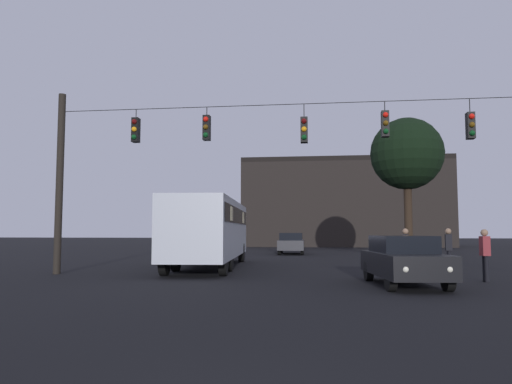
{
  "coord_description": "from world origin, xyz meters",
  "views": [
    {
      "loc": [
        0.75,
        -4.27,
        1.67
      ],
      "look_at": [
        -1.62,
        14.71,
        3.21
      ],
      "focal_mm": 33.92,
      "sensor_mm": 36.0,
      "label": 1
    }
  ],
  "objects_px": {
    "car_near_right": "(404,259)",
    "pedestrian_crossing_right": "(406,247)",
    "tree_left_silhouette": "(407,155)",
    "pedestrian_crossing_center": "(485,252)",
    "city_bus": "(210,227)",
    "pedestrian_crossing_left": "(449,247)",
    "car_far_left": "(291,243)"
  },
  "relations": [
    {
      "from": "pedestrian_crossing_right",
      "to": "tree_left_silhouette",
      "type": "height_order",
      "value": "tree_left_silhouette"
    },
    {
      "from": "car_near_right",
      "to": "pedestrian_crossing_right",
      "type": "distance_m",
      "value": 4.68
    },
    {
      "from": "pedestrian_crossing_center",
      "to": "tree_left_silhouette",
      "type": "relative_size",
      "value": 0.21
    },
    {
      "from": "car_near_right",
      "to": "pedestrian_crossing_right",
      "type": "bearing_deg",
      "value": 79.16
    },
    {
      "from": "pedestrian_crossing_center",
      "to": "tree_left_silhouette",
      "type": "height_order",
      "value": "tree_left_silhouette"
    },
    {
      "from": "city_bus",
      "to": "car_far_left",
      "type": "bearing_deg",
      "value": 76.86
    },
    {
      "from": "pedestrian_crossing_right",
      "to": "tree_left_silhouette",
      "type": "relative_size",
      "value": 0.22
    },
    {
      "from": "pedestrian_crossing_left",
      "to": "pedestrian_crossing_right",
      "type": "distance_m",
      "value": 1.81
    },
    {
      "from": "pedestrian_crossing_center",
      "to": "car_far_left",
      "type": "bearing_deg",
      "value": 111.86
    },
    {
      "from": "pedestrian_crossing_center",
      "to": "city_bus",
      "type": "bearing_deg",
      "value": 153.68
    },
    {
      "from": "car_near_right",
      "to": "pedestrian_crossing_right",
      "type": "xyz_separation_m",
      "value": [
        0.88,
        4.59,
        0.21
      ]
    },
    {
      "from": "city_bus",
      "to": "car_far_left",
      "type": "relative_size",
      "value": 2.56
    },
    {
      "from": "city_bus",
      "to": "car_near_right",
      "type": "relative_size",
      "value": 2.49
    },
    {
      "from": "pedestrian_crossing_left",
      "to": "tree_left_silhouette",
      "type": "relative_size",
      "value": 0.22
    },
    {
      "from": "tree_left_silhouette",
      "to": "pedestrian_crossing_center",
      "type": "bearing_deg",
      "value": -88.0
    },
    {
      "from": "car_far_left",
      "to": "tree_left_silhouette",
      "type": "distance_m",
      "value": 11.19
    },
    {
      "from": "city_bus",
      "to": "car_far_left",
      "type": "xyz_separation_m",
      "value": [
        3.05,
        13.07,
        -1.07
      ]
    },
    {
      "from": "car_near_right",
      "to": "pedestrian_crossing_center",
      "type": "bearing_deg",
      "value": 26.31
    },
    {
      "from": "pedestrian_crossing_right",
      "to": "car_near_right",
      "type": "bearing_deg",
      "value": -100.84
    },
    {
      "from": "tree_left_silhouette",
      "to": "car_near_right",
      "type": "bearing_deg",
      "value": -101.14
    },
    {
      "from": "car_near_right",
      "to": "tree_left_silhouette",
      "type": "bearing_deg",
      "value": 78.86
    },
    {
      "from": "car_near_right",
      "to": "tree_left_silhouette",
      "type": "distance_m",
      "value": 13.72
    },
    {
      "from": "car_near_right",
      "to": "pedestrian_crossing_left",
      "type": "distance_m",
      "value": 5.67
    },
    {
      "from": "city_bus",
      "to": "pedestrian_crossing_left",
      "type": "relative_size",
      "value": 6.3
    },
    {
      "from": "tree_left_silhouette",
      "to": "car_far_left",
      "type": "bearing_deg",
      "value": 134.15
    },
    {
      "from": "city_bus",
      "to": "tree_left_silhouette",
      "type": "xyz_separation_m",
      "value": [
        9.96,
        5.95,
        4.1
      ]
    },
    {
      "from": "car_near_right",
      "to": "pedestrian_crossing_right",
      "type": "height_order",
      "value": "pedestrian_crossing_right"
    },
    {
      "from": "city_bus",
      "to": "pedestrian_crossing_left",
      "type": "bearing_deg",
      "value": -8.48
    },
    {
      "from": "city_bus",
      "to": "car_far_left",
      "type": "distance_m",
      "value": 13.46
    },
    {
      "from": "city_bus",
      "to": "pedestrian_crossing_left",
      "type": "distance_m",
      "value": 10.29
    },
    {
      "from": "pedestrian_crossing_center",
      "to": "pedestrian_crossing_right",
      "type": "bearing_deg",
      "value": 121.7
    },
    {
      "from": "city_bus",
      "to": "pedestrian_crossing_center",
      "type": "height_order",
      "value": "city_bus"
    }
  ]
}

